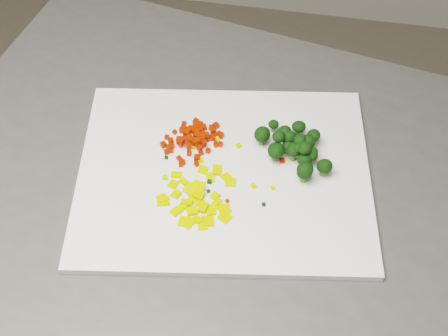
% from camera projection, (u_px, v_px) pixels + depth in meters
% --- Properties ---
extents(counter_block, '(1.10, 0.87, 0.90)m').
position_uv_depth(counter_block, '(236.00, 312.00, 1.30)').
color(counter_block, '#474745').
rests_on(counter_block, ground).
extents(cutting_board, '(0.48, 0.40, 0.01)m').
position_uv_depth(cutting_board, '(224.00, 174.00, 0.94)').
color(cutting_board, white).
rests_on(cutting_board, counter_block).
extents(carrot_pile, '(0.10, 0.10, 0.03)m').
position_uv_depth(carrot_pile, '(193.00, 138.00, 0.96)').
color(carrot_pile, '#C31602').
rests_on(carrot_pile, cutting_board).
extents(pepper_pile, '(0.11, 0.11, 0.02)m').
position_uv_depth(pepper_pile, '(200.00, 195.00, 0.90)').
color(pepper_pile, yellow).
rests_on(pepper_pile, cutting_board).
extents(broccoli_pile, '(0.12, 0.12, 0.05)m').
position_uv_depth(broccoli_pile, '(293.00, 144.00, 0.94)').
color(broccoli_pile, black).
rests_on(broccoli_pile, cutting_board).
extents(carrot_cube_0, '(0.01, 0.01, 0.01)m').
position_uv_depth(carrot_cube_0, '(183.00, 130.00, 0.98)').
color(carrot_cube_0, '#C31602').
rests_on(carrot_cube_0, carrot_pile).
extents(carrot_cube_1, '(0.01, 0.01, 0.01)m').
position_uv_depth(carrot_cube_1, '(196.00, 120.00, 1.00)').
color(carrot_cube_1, '#C31602').
rests_on(carrot_cube_1, carrot_pile).
extents(carrot_cube_2, '(0.01, 0.01, 0.01)m').
position_uv_depth(carrot_cube_2, '(180.00, 142.00, 0.96)').
color(carrot_cube_2, '#C31602').
rests_on(carrot_cube_2, carrot_pile).
extents(carrot_cube_3, '(0.01, 0.01, 0.01)m').
position_uv_depth(carrot_cube_3, '(188.00, 133.00, 0.98)').
color(carrot_cube_3, '#C31602').
rests_on(carrot_cube_3, carrot_pile).
extents(carrot_cube_4, '(0.01, 0.01, 0.01)m').
position_uv_depth(carrot_cube_4, '(171.00, 141.00, 0.97)').
color(carrot_cube_4, '#C31602').
rests_on(carrot_cube_4, carrot_pile).
extents(carrot_cube_5, '(0.01, 0.01, 0.01)m').
position_uv_depth(carrot_cube_5, '(191.00, 141.00, 0.96)').
color(carrot_cube_5, '#C31602').
rests_on(carrot_cube_5, carrot_pile).
extents(carrot_cube_6, '(0.01, 0.01, 0.01)m').
position_uv_depth(carrot_cube_6, '(188.00, 146.00, 0.95)').
color(carrot_cube_6, '#C31602').
rests_on(carrot_cube_6, carrot_pile).
extents(carrot_cube_7, '(0.01, 0.01, 0.01)m').
position_uv_depth(carrot_cube_7, '(201.00, 146.00, 0.96)').
color(carrot_cube_7, '#C31602').
rests_on(carrot_cube_7, carrot_pile).
extents(carrot_cube_8, '(0.01, 0.01, 0.01)m').
position_uv_depth(carrot_cube_8, '(201.00, 130.00, 0.98)').
color(carrot_cube_8, '#C31602').
rests_on(carrot_cube_8, carrot_pile).
extents(carrot_cube_9, '(0.01, 0.01, 0.01)m').
position_uv_depth(carrot_cube_9, '(198.00, 140.00, 0.96)').
color(carrot_cube_9, '#C31602').
rests_on(carrot_cube_9, carrot_pile).
extents(carrot_cube_10, '(0.01, 0.01, 0.01)m').
position_uv_depth(carrot_cube_10, '(203.00, 136.00, 0.96)').
color(carrot_cube_10, '#C31602').
rests_on(carrot_cube_10, carrot_pile).
extents(carrot_cube_11, '(0.01, 0.01, 0.01)m').
position_uv_depth(carrot_cube_11, '(175.00, 132.00, 0.98)').
color(carrot_cube_11, '#C31602').
rests_on(carrot_cube_11, carrot_pile).
extents(carrot_cube_12, '(0.01, 0.01, 0.01)m').
position_uv_depth(carrot_cube_12, '(194.00, 143.00, 0.96)').
color(carrot_cube_12, '#C31602').
rests_on(carrot_cube_12, carrot_pile).
extents(carrot_cube_13, '(0.01, 0.01, 0.01)m').
position_uv_depth(carrot_cube_13, '(190.00, 129.00, 0.98)').
color(carrot_cube_13, '#C31602').
rests_on(carrot_cube_13, carrot_pile).
extents(carrot_cube_14, '(0.01, 0.01, 0.01)m').
position_uv_depth(carrot_cube_14, '(181.00, 164.00, 0.94)').
color(carrot_cube_14, '#C31602').
rests_on(carrot_cube_14, carrot_pile).
extents(carrot_cube_15, '(0.01, 0.01, 0.01)m').
position_uv_depth(carrot_cube_15, '(182.00, 130.00, 0.98)').
color(carrot_cube_15, '#C31602').
rests_on(carrot_cube_15, carrot_pile).
extents(carrot_cube_16, '(0.01, 0.01, 0.01)m').
position_uv_depth(carrot_cube_16, '(163.00, 145.00, 0.97)').
color(carrot_cube_16, '#C31602').
rests_on(carrot_cube_16, carrot_pile).
extents(carrot_cube_17, '(0.01, 0.01, 0.01)m').
position_uv_depth(carrot_cube_17, '(193.00, 143.00, 0.97)').
color(carrot_cube_17, '#C31602').
rests_on(carrot_cube_17, carrot_pile).
extents(carrot_cube_18, '(0.01, 0.01, 0.01)m').
position_uv_depth(carrot_cube_18, '(179.00, 158.00, 0.95)').
color(carrot_cube_18, '#C31602').
rests_on(carrot_cube_18, carrot_pile).
extents(carrot_cube_19, '(0.01, 0.01, 0.01)m').
position_uv_depth(carrot_cube_19, '(213.00, 131.00, 0.98)').
color(carrot_cube_19, '#C31602').
rests_on(carrot_cube_19, carrot_pile).
extents(carrot_cube_20, '(0.01, 0.01, 0.01)m').
position_uv_depth(carrot_cube_20, '(184.00, 124.00, 0.99)').
color(carrot_cube_20, '#C31602').
rests_on(carrot_cube_20, carrot_pile).
extents(carrot_cube_21, '(0.01, 0.01, 0.01)m').
position_uv_depth(carrot_cube_21, '(183.00, 139.00, 0.96)').
color(carrot_cube_21, '#C31602').
rests_on(carrot_cube_21, carrot_pile).
extents(carrot_cube_22, '(0.01, 0.01, 0.01)m').
position_uv_depth(carrot_cube_22, '(166.00, 152.00, 0.96)').
color(carrot_cube_22, '#C31602').
rests_on(carrot_cube_22, carrot_pile).
extents(carrot_cube_23, '(0.01, 0.01, 0.01)m').
position_uv_depth(carrot_cube_23, '(196.00, 164.00, 0.94)').
color(carrot_cube_23, '#C31602').
rests_on(carrot_cube_23, carrot_pile).
extents(carrot_cube_24, '(0.01, 0.01, 0.01)m').
position_uv_depth(carrot_cube_24, '(216.00, 145.00, 0.97)').
color(carrot_cube_24, '#C31602').
rests_on(carrot_cube_24, carrot_pile).
extents(carrot_cube_25, '(0.01, 0.01, 0.01)m').
position_uv_depth(carrot_cube_25, '(192.00, 140.00, 0.96)').
color(carrot_cube_25, '#C31602').
rests_on(carrot_cube_25, carrot_pile).
extents(carrot_cube_26, '(0.01, 0.01, 0.01)m').
position_uv_depth(carrot_cube_26, '(189.00, 153.00, 0.96)').
color(carrot_cube_26, '#C31602').
rests_on(carrot_cube_26, carrot_pile).
extents(carrot_cube_27, '(0.01, 0.01, 0.01)m').
position_uv_depth(carrot_cube_27, '(171.00, 147.00, 0.96)').
color(carrot_cube_27, '#C31602').
rests_on(carrot_cube_27, carrot_pile).
extents(carrot_cube_28, '(0.01, 0.01, 0.01)m').
position_uv_depth(carrot_cube_28, '(198.00, 141.00, 0.96)').
color(carrot_cube_28, '#C31602').
rests_on(carrot_cube_28, carrot_pile).
extents(carrot_cube_29, '(0.01, 0.01, 0.01)m').
position_uv_depth(carrot_cube_29, '(196.00, 125.00, 0.99)').
color(carrot_cube_29, '#C31602').
rests_on(carrot_cube_29, carrot_pile).
extents(carrot_cube_30, '(0.01, 0.01, 0.01)m').
position_uv_depth(carrot_cube_30, '(190.00, 140.00, 0.97)').
color(carrot_cube_30, '#C31602').
rests_on(carrot_cube_30, carrot_pile).
extents(carrot_cube_31, '(0.01, 0.01, 0.01)m').
position_uv_depth(carrot_cube_31, '(204.00, 143.00, 0.96)').
color(carrot_cube_31, '#C31602').
rests_on(carrot_cube_31, carrot_pile).
extents(carrot_cube_32, '(0.01, 0.01, 0.01)m').
position_uv_depth(carrot_cube_32, '(187.00, 133.00, 0.97)').
color(carrot_cube_32, '#C31602').
rests_on(carrot_cube_32, carrot_pile).
extents(carrot_cube_33, '(0.01, 0.01, 0.01)m').
position_uv_depth(carrot_cube_33, '(196.00, 132.00, 0.98)').
color(carrot_cube_33, '#C31602').
rests_on(carrot_cube_33, carrot_pile).
extents(carrot_cube_34, '(0.01, 0.01, 0.01)m').
position_uv_depth(carrot_cube_34, '(221.00, 135.00, 0.98)').
color(carrot_cube_34, '#C31602').
rests_on(carrot_cube_34, carrot_pile).
extents(carrot_cube_35, '(0.01, 0.01, 0.01)m').
position_uv_depth(carrot_cube_35, '(211.00, 127.00, 0.99)').
color(carrot_cube_35, '#C31602').
rests_on(carrot_cube_35, carrot_pile).
extents(carrot_cube_36, '(0.01, 0.01, 0.01)m').
position_uv_depth(carrot_cube_36, '(198.00, 142.00, 0.96)').
color(carrot_cube_36, '#C31602').
rests_on(carrot_cube_36, carrot_pile).
extents(carrot_cube_37, '(0.01, 0.01, 0.01)m').
position_uv_depth(carrot_cube_37, '(192.00, 129.00, 0.98)').
color(carrot_cube_37, '#C31602').
rests_on(carrot_cube_37, carrot_pile).
extents(carrot_cube_38, '(0.01, 0.01, 0.01)m').
position_uv_depth(carrot_cube_38, '(179.00, 139.00, 0.97)').
color(carrot_cube_38, '#C31602').
rests_on(carrot_cube_38, carrot_pile).
extents(carrot_cube_39, '(0.01, 0.01, 0.01)m').
position_uv_depth(carrot_cube_39, '(207.00, 135.00, 0.97)').
color(carrot_cube_39, '#C31602').
rests_on(carrot_cube_39, carrot_pile).
extents(carrot_cube_40, '(0.01, 0.01, 0.01)m').
position_uv_depth(carrot_cube_40, '(219.00, 134.00, 0.98)').
color(carrot_cube_40, '#C31602').
rests_on(carrot_cube_40, carrot_pile).
extents(carrot_cube_41, '(0.01, 0.01, 0.01)m').
position_uv_depth(carrot_cube_41, '(200.00, 124.00, 0.99)').
color(carrot_cube_41, '#C31602').
rests_on(carrot_cube_41, carrot_pile).
extents(carrot_cube_42, '(0.01, 0.01, 0.01)m').
position_uv_depth(carrot_cube_42, '(189.00, 138.00, 0.96)').
color(carrot_cube_42, '#C31602').
rests_on(carrot_cube_42, carrot_pile).
extents(carrot_cube_43, '(0.01, 0.01, 0.01)m').
position_uv_depth(carrot_cube_43, '(215.00, 143.00, 0.97)').
color(carrot_cube_43, '#C31602').
rests_on(carrot_cube_43, carrot_pile).
extents(carrot_cube_44, '(0.01, 0.01, 0.01)m').
position_uv_depth(carrot_cube_44, '(197.00, 136.00, 0.98)').
color(carrot_cube_44, '#C31602').
rests_on(carrot_cube_44, carrot_pile).
extents(carrot_cube_45, '(0.01, 0.01, 0.01)m').
position_uv_depth(carrot_cube_45, '(197.00, 127.00, 0.99)').
color(carrot_cube_45, '#C31602').
rests_on(carrot_cube_45, carrot_pile).
extents(carrot_cube_46, '(0.01, 0.01, 0.01)m').
position_uv_depth(carrot_cube_46, '(201.00, 153.00, 0.96)').
color(carrot_cube_46, '#C31602').
rests_on(carrot_cube_46, carrot_pile).
extents(carrot_cube_47, '(0.01, 0.01, 0.01)m').
position_uv_depth(carrot_cube_47, '(207.00, 135.00, 0.98)').
color(carrot_cube_47, '#C31602').
rests_on(carrot_cube_47, carrot_pile).
extents(carrot_cube_48, '(0.01, 0.01, 0.01)m').
position_uv_depth(carrot_cube_48, '(201.00, 139.00, 0.96)').
color(carrot_cube_48, '#C31602').
rests_on(carrot_cube_48, carrot_pile).
extents(carrot_cube_49, '(0.01, 0.01, 0.01)m').
position_uv_depth(carrot_cube_49, '(204.00, 127.00, 0.99)').
color(carrot_cube_49, '#C31602').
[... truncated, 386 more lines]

